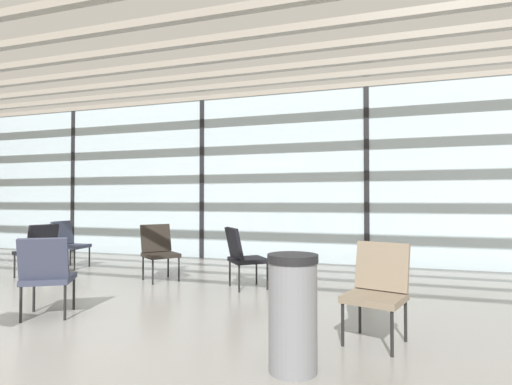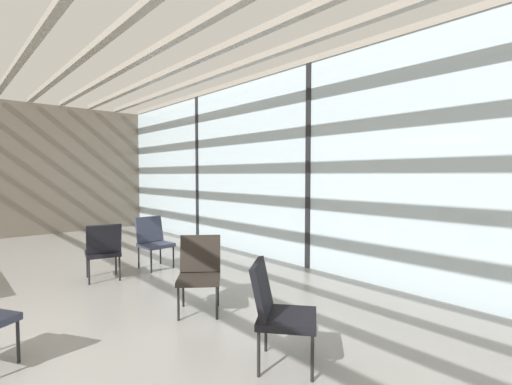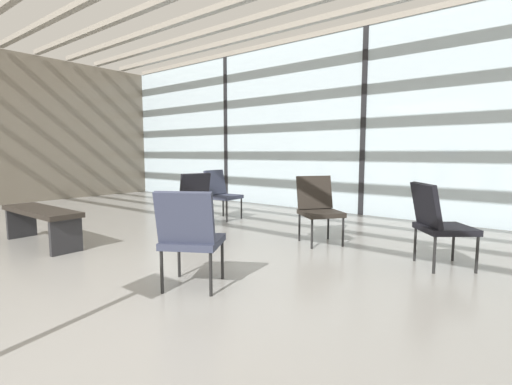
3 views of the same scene
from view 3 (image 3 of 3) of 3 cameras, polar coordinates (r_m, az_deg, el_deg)
The scene contains 12 objects.
ground_plane at distance 3.32m, azimuth -21.88°, elevation -14.99°, with size 60.00×60.00×0.00m, color gray.
glass_curtain_wall at distance 7.26m, azimuth 16.51°, elevation 10.37°, with size 14.00×0.08×3.47m, color silver.
window_mullion_0 at distance 9.16m, azimuth -4.55°, elevation 9.68°, with size 0.10×0.12×3.47m, color black.
window_mullion_1 at distance 7.26m, azimuth 16.51°, elevation 10.37°, with size 0.10×0.12×3.47m, color black.
side_wall_left_panels at distance 10.17m, azimuth -34.19°, elevation 8.29°, with size 0.10×11.20×3.47m, color #756B5B.
parked_airplane at distance 11.79m, azimuth 21.90°, elevation 9.54°, with size 13.20×3.91×3.91m.
lounge_chair_0 at distance 4.86m, azimuth 9.65°, elevation -1.96°, with size 0.71×0.70×0.87m.
lounge_chair_1 at distance 5.74m, azimuth -10.08°, elevation -0.73°, with size 0.62×0.59×0.87m.
lounge_chair_2 at distance 4.18m, azimuth 26.42°, elevation -3.84°, with size 0.71×0.70×0.87m.
lounge_chair_3 at distance 3.18m, azimuth -10.26°, elevation -6.28°, with size 0.68×0.70×0.87m.
lounge_chair_5 at distance 6.54m, azimuth -5.50°, elevation 0.19°, with size 0.56×0.52×0.87m.
waiting_bench at distance 5.43m, azimuth -30.47°, elevation -3.28°, with size 1.50×0.40×0.47m.
Camera 3 is at (2.72, -1.51, 1.18)m, focal length 25.68 mm.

